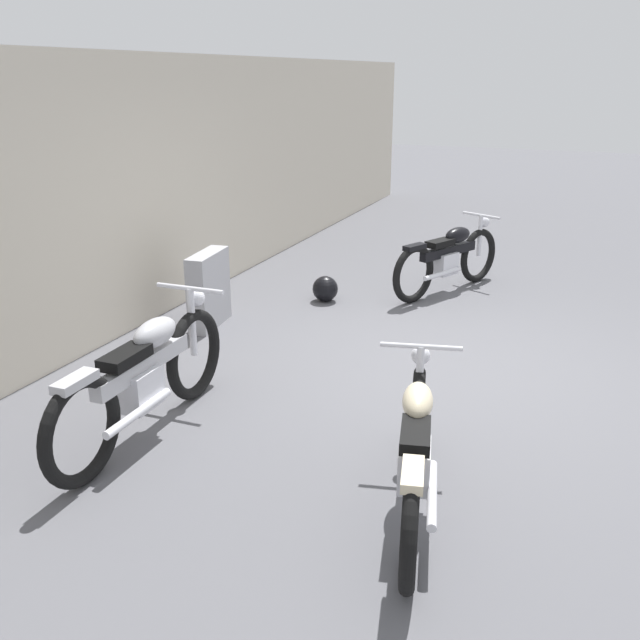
# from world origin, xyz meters

# --- Properties ---
(ground_plane) EXTENTS (40.00, 40.00, 0.00)m
(ground_plane) POSITION_xyz_m (0.00, 0.00, 0.00)
(ground_plane) COLOR #56565B
(building_wall) EXTENTS (18.00, 0.30, 2.74)m
(building_wall) POSITION_xyz_m (0.00, 3.44, 1.37)
(building_wall) COLOR beige
(building_wall) RESTS_ON ground_plane
(stone_marker) EXTENTS (0.69, 0.28, 0.79)m
(stone_marker) POSITION_xyz_m (0.17, 2.62, 0.39)
(stone_marker) COLOR #9E9EA3
(stone_marker) RESTS_ON ground_plane
(helmet) EXTENTS (0.30, 0.30, 0.30)m
(helmet) POSITION_xyz_m (1.39, 1.79, 0.15)
(helmet) COLOR black
(helmet) RESTS_ON ground_plane
(motorcycle_cream) EXTENTS (1.89, 0.66, 0.86)m
(motorcycle_cream) POSITION_xyz_m (-2.26, -0.25, 0.41)
(motorcycle_cream) COLOR black
(motorcycle_cream) RESTS_ON ground_plane
(motorcycle_silver) EXTENTS (2.12, 0.59, 0.95)m
(motorcycle_silver) POSITION_xyz_m (-2.05, 1.82, 0.46)
(motorcycle_silver) COLOR black
(motorcycle_silver) RESTS_ON ground_plane
(motorcycle_black) EXTENTS (1.80, 0.97, 0.88)m
(motorcycle_black) POSITION_xyz_m (2.32, 0.56, 0.42)
(motorcycle_black) COLOR black
(motorcycle_black) RESTS_ON ground_plane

